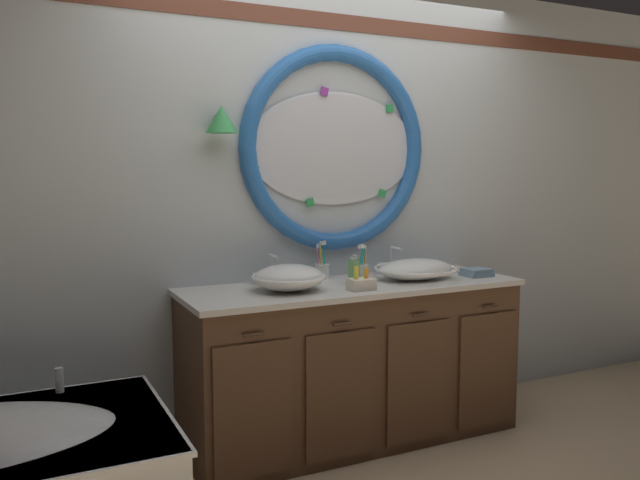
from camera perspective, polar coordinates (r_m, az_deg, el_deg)
ground_plane at (r=3.60m, az=5.07°, el=-18.30°), size 14.00×14.00×0.00m
back_wall_assembly at (r=3.79m, az=0.71°, el=3.85°), size 6.40×0.26×2.60m
vanity_counter at (r=3.64m, az=2.88°, el=-10.62°), size 1.88×0.64×0.87m
sink_basin_left at (r=3.33m, az=-2.75°, el=-3.31°), size 0.39×0.39×0.14m
sink_basin_right at (r=3.71m, az=8.41°, el=-2.54°), size 0.47×0.47×0.11m
faucet_set_left at (r=3.56m, az=-4.30°, el=-2.81°), size 0.23×0.12×0.16m
faucet_set_right at (r=3.91m, az=6.39°, el=-1.99°), size 0.21×0.13×0.16m
toothbrush_holder_left at (r=3.68m, az=0.16°, el=-2.63°), size 0.09×0.09×0.22m
toothbrush_holder_right at (r=3.62m, az=3.68°, el=-2.72°), size 0.08×0.08×0.21m
soap_dispenser at (r=3.51m, az=2.99°, el=-2.76°), size 0.06×0.07×0.17m
folded_hand_towel at (r=3.89m, az=13.59°, el=-2.79°), size 0.16×0.13×0.04m
toiletry_basket at (r=3.36m, az=3.64°, el=-3.82°), size 0.13×0.10×0.13m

